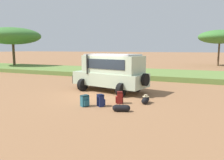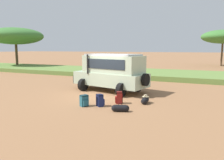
{
  "view_description": "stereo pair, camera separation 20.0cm",
  "coord_description": "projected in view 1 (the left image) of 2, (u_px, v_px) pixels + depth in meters",
  "views": [
    {
      "loc": [
        5.51,
        -11.6,
        2.79
      ],
      "look_at": [
        0.68,
        -0.22,
        1.0
      ],
      "focal_mm": 35.0,
      "sensor_mm": 36.0,
      "label": 1
    },
    {
      "loc": [
        5.69,
        -11.52,
        2.79
      ],
      "look_at": [
        0.68,
        -0.22,
        1.0
      ],
      "focal_mm": 35.0,
      "sensor_mm": 36.0,
      "label": 2
    }
  ],
  "objects": [
    {
      "name": "ground_plane",
      "position": [
        103.0,
        95.0,
        13.09
      ],
      "size": [
        320.0,
        320.0,
        0.0
      ],
      "primitive_type": "plane",
      "color": "#936642"
    },
    {
      "name": "grass_bank",
      "position": [
        146.0,
        74.0,
        22.55
      ],
      "size": [
        120.0,
        7.0,
        0.44
      ],
      "color": "olive",
      "rests_on": "ground_plane"
    },
    {
      "name": "safari_vehicle",
      "position": [
        111.0,
        72.0,
        14.19
      ],
      "size": [
        5.48,
        3.39,
        2.44
      ],
      "color": "#B2C6A8",
      "rests_on": "ground_plane"
    },
    {
      "name": "backpack_beside_front_wheel",
      "position": [
        119.0,
        98.0,
        11.14
      ],
      "size": [
        0.44,
        0.41,
        0.61
      ],
      "color": "maroon",
      "rests_on": "ground_plane"
    },
    {
      "name": "backpack_cluster_center",
      "position": [
        85.0,
        101.0,
        10.59
      ],
      "size": [
        0.45,
        0.45,
        0.56
      ],
      "color": "#235B6B",
      "rests_on": "ground_plane"
    },
    {
      "name": "backpack_near_rear_wheel",
      "position": [
        101.0,
        100.0,
        10.59
      ],
      "size": [
        0.44,
        0.44,
        0.59
      ],
      "color": "navy",
      "rests_on": "ground_plane"
    },
    {
      "name": "duffel_bag_low_black_case",
      "position": [
        145.0,
        100.0,
        11.19
      ],
      "size": [
        0.35,
        0.77,
        0.43
      ],
      "color": "black",
      "rests_on": "ground_plane"
    },
    {
      "name": "duffel_bag_soft_canvas",
      "position": [
        121.0,
        108.0,
        9.73
      ],
      "size": [
        0.77,
        0.46,
        0.4
      ],
      "color": "black",
      "rests_on": "ground_plane"
    },
    {
      "name": "acacia_tree_far_left",
      "position": [
        13.0,
        36.0,
        30.72
      ],
      "size": [
        7.72,
        7.74,
        5.7
      ],
      "color": "brown",
      "rests_on": "ground_plane"
    },
    {
      "name": "acacia_tree_left_mid",
      "position": [
        220.0,
        37.0,
        34.59
      ],
      "size": [
        6.58,
        6.12,
        5.71
      ],
      "color": "brown",
      "rests_on": "ground_plane"
    }
  ]
}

